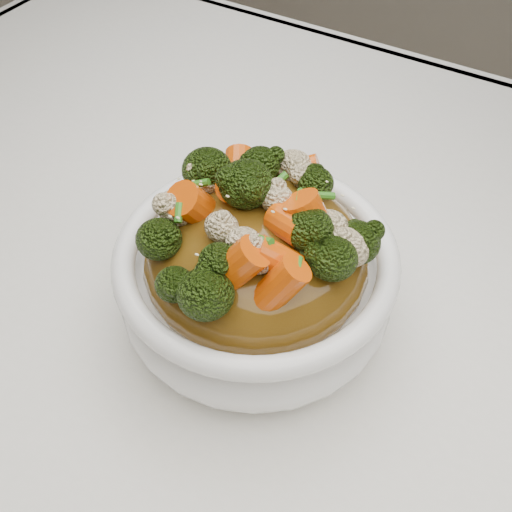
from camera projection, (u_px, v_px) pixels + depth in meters
The scene contains 9 objects.
dining_table at pixel (285, 457), 0.80m from camera, with size 1.20×0.80×0.75m, color brown.
tablecloth at pixel (300, 288), 0.53m from camera, with size 1.20×0.80×0.04m, color white.
bowl at pixel (256, 283), 0.46m from camera, with size 0.21×0.21×0.08m, color white, non-canonical shape.
sauce_base at pixel (256, 259), 0.44m from camera, with size 0.17×0.17×0.09m, color #583A0F.
carrots at pixel (256, 198), 0.39m from camera, with size 0.17×0.17×0.05m, color #D14C06, non-canonical shape.
broccoli at pixel (256, 199), 0.39m from camera, with size 0.17×0.17×0.04m, color black, non-canonical shape.
cauliflower at pixel (256, 201), 0.40m from camera, with size 0.17×0.17×0.03m, color beige, non-canonical shape.
scallions at pixel (256, 197), 0.39m from camera, with size 0.12×0.12×0.02m, color #2D731A, non-canonical shape.
sesame_seeds at pixel (256, 197), 0.39m from camera, with size 0.15×0.15×0.01m, color beige, non-canonical shape.
Camera 1 is at (0.14, -0.31, 1.14)m, focal length 42.00 mm.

